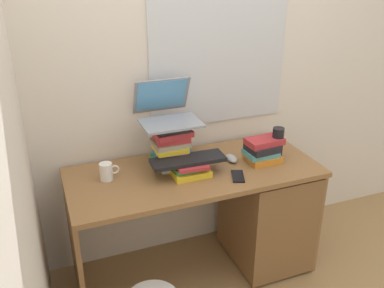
% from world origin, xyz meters
% --- Properties ---
extents(ground_plane, '(6.00, 6.00, 0.00)m').
position_xyz_m(ground_plane, '(0.00, 0.00, 0.00)').
color(ground_plane, '#9E7A4C').
extents(wall_back, '(6.00, 0.06, 2.60)m').
position_xyz_m(wall_back, '(0.00, 0.36, 1.30)').
color(wall_back, silver).
rests_on(wall_back, ground).
extents(wall_left, '(0.05, 6.00, 2.60)m').
position_xyz_m(wall_left, '(-0.90, 0.00, 1.30)').
color(wall_left, beige).
rests_on(wall_left, ground).
extents(desk, '(1.45, 0.63, 0.73)m').
position_xyz_m(desk, '(0.37, -0.02, 0.40)').
color(desk, olive).
rests_on(desk, ground).
extents(book_stack_tall, '(0.24, 0.19, 0.26)m').
position_xyz_m(book_stack_tall, '(-0.10, 0.10, 0.86)').
color(book_stack_tall, white).
rests_on(book_stack_tall, desk).
extents(book_stack_keyboard_riser, '(0.21, 0.20, 0.08)m').
position_xyz_m(book_stack_keyboard_riser, '(-0.04, -0.03, 0.77)').
color(book_stack_keyboard_riser, yellow).
rests_on(book_stack_keyboard_riser, desk).
extents(book_stack_side, '(0.23, 0.17, 0.15)m').
position_xyz_m(book_stack_side, '(0.42, -0.03, 0.80)').
color(book_stack_side, orange).
rests_on(book_stack_side, desk).
extents(laptop, '(0.33, 0.34, 0.23)m').
position_xyz_m(laptop, '(-0.10, 0.18, 1.05)').
color(laptop, gray).
rests_on(laptop, book_stack_tall).
extents(keyboard, '(0.42, 0.15, 0.02)m').
position_xyz_m(keyboard, '(-0.05, -0.03, 0.82)').
color(keyboard, black).
rests_on(keyboard, book_stack_keyboard_riser).
extents(computer_mouse, '(0.06, 0.10, 0.04)m').
position_xyz_m(computer_mouse, '(0.25, 0.03, 0.75)').
color(computer_mouse, '#A5A8AD').
rests_on(computer_mouse, desk).
extents(mug, '(0.11, 0.07, 0.10)m').
position_xyz_m(mug, '(-0.49, 0.07, 0.78)').
color(mug, white).
rests_on(mug, desk).
extents(water_bottle, '(0.07, 0.07, 0.20)m').
position_xyz_m(water_bottle, '(0.52, -0.04, 0.83)').
color(water_bottle, black).
rests_on(water_bottle, desk).
extents(cell_phone, '(0.11, 0.15, 0.01)m').
position_xyz_m(cell_phone, '(0.20, -0.16, 0.74)').
color(cell_phone, black).
rests_on(cell_phone, desk).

